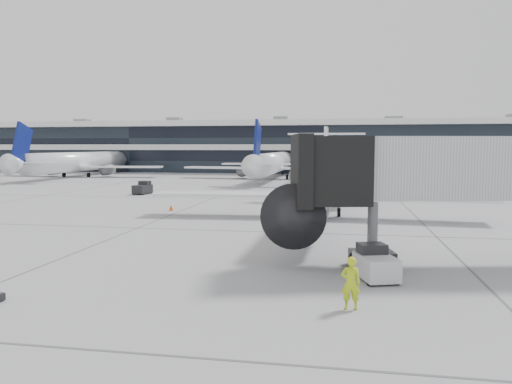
% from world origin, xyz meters
% --- Properties ---
extents(ground, '(220.00, 220.00, 0.00)m').
position_xyz_m(ground, '(0.00, 0.00, 0.00)').
color(ground, gray).
rests_on(ground, ground).
extents(terminal, '(170.00, 22.00, 10.00)m').
position_xyz_m(terminal, '(0.00, 82.00, 5.00)').
color(terminal, black).
rests_on(terminal, ground).
extents(bg_jet_left, '(32.00, 40.00, 9.60)m').
position_xyz_m(bg_jet_left, '(-45.00, 55.00, 0.00)').
color(bg_jet_left, white).
rests_on(bg_jet_left, ground).
extents(bg_jet_center, '(32.00, 40.00, 9.60)m').
position_xyz_m(bg_jet_center, '(-8.00, 55.00, 0.00)').
color(bg_jet_center, white).
rests_on(bg_jet_center, ground).
extents(regional_jet, '(26.85, 33.38, 7.73)m').
position_xyz_m(regional_jet, '(2.13, 6.97, 2.64)').
color(regional_jet, white).
rests_on(regional_jet, ground).
extents(ramp_worker, '(0.73, 0.52, 1.89)m').
position_xyz_m(ramp_worker, '(4.46, -15.17, 0.94)').
color(ramp_worker, '#BDDB17').
rests_on(ramp_worker, ground).
extents(baggage_tug, '(2.00, 2.62, 1.47)m').
position_xyz_m(baggage_tug, '(5.55, -10.92, 0.66)').
color(baggage_tug, silver).
rests_on(baggage_tug, ground).
extents(traffic_cone, '(0.47, 0.47, 0.56)m').
position_xyz_m(traffic_cone, '(-10.95, 9.53, 0.27)').
color(traffic_cone, '#EB4C0C').
rests_on(traffic_cone, ground).
extents(far_tug, '(1.81, 2.65, 1.56)m').
position_xyz_m(far_tug, '(-19.50, 23.55, 0.70)').
color(far_tug, black).
rests_on(far_tug, ground).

